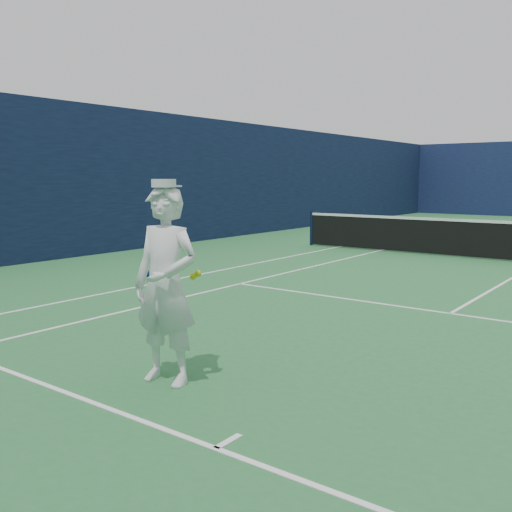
{
  "coord_description": "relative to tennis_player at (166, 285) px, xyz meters",
  "views": [
    {
      "loc": [
        2.73,
        -15.0,
        2.07
      ],
      "look_at": [
        -1.35,
        -9.57,
        1.13
      ],
      "focal_mm": 40.0,
      "sensor_mm": 36.0,
      "label": 1
    }
  ],
  "objects": [
    {
      "name": "tennis_player",
      "position": [
        0.0,
        0.0,
        0.0
      ],
      "size": [
        0.86,
        0.59,
        2.05
      ],
      "rotation": [
        0.0,
        0.0,
        0.16
      ],
      "color": "white",
      "rests_on": "ground"
    }
  ]
}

